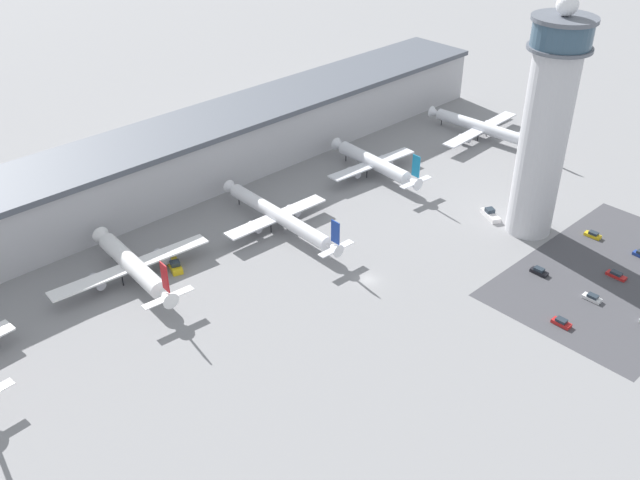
{
  "coord_description": "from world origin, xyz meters",
  "views": [
    {
      "loc": [
        -104.52,
        -93.21,
        98.17
      ],
      "look_at": [
        -5.59,
        10.76,
        8.78
      ],
      "focal_mm": 40.0,
      "sensor_mm": 36.0,
      "label": 1
    }
  ],
  "objects_px": {
    "control_tower": "(546,124)",
    "service_truck_fuel": "(490,215)",
    "airplane_gate_bravo": "(133,266)",
    "airplane_gate_echo": "(484,128)",
    "car_grey_coupe": "(593,235)",
    "car_black_suv": "(561,323)",
    "airplane_gate_charlie": "(279,216)",
    "car_silver_sedan": "(616,275)",
    "airplane_gate_delta": "(374,163)",
    "car_blue_compact": "(592,298)",
    "car_red_hatchback": "(539,271)",
    "service_truck_catering": "(175,266)"
  },
  "relations": [
    {
      "from": "airplane_gate_charlie",
      "to": "car_blue_compact",
      "type": "distance_m",
      "value": 79.88
    },
    {
      "from": "car_black_suv",
      "to": "control_tower",
      "type": "bearing_deg",
      "value": 42.71
    },
    {
      "from": "airplane_gate_bravo",
      "to": "control_tower",
      "type": "bearing_deg",
      "value": -30.1
    },
    {
      "from": "car_grey_coupe",
      "to": "airplane_gate_delta",
      "type": "bearing_deg",
      "value": 103.46
    },
    {
      "from": "airplane_gate_bravo",
      "to": "airplane_gate_echo",
      "type": "distance_m",
      "value": 129.47
    },
    {
      "from": "airplane_gate_echo",
      "to": "car_black_suv",
      "type": "bearing_deg",
      "value": -134.8
    },
    {
      "from": "airplane_gate_echo",
      "to": "car_grey_coupe",
      "type": "height_order",
      "value": "airplane_gate_echo"
    },
    {
      "from": "car_red_hatchback",
      "to": "car_silver_sedan",
      "type": "bearing_deg",
      "value": -48.41
    },
    {
      "from": "airplane_gate_bravo",
      "to": "car_silver_sedan",
      "type": "bearing_deg",
      "value": -42.81
    },
    {
      "from": "control_tower",
      "to": "service_truck_fuel",
      "type": "distance_m",
      "value": 31.12
    },
    {
      "from": "airplane_gate_bravo",
      "to": "car_blue_compact",
      "type": "xyz_separation_m",
      "value": [
        72.05,
        -79.0,
        -3.83
      ]
    },
    {
      "from": "airplane_gate_echo",
      "to": "service_truck_catering",
      "type": "height_order",
      "value": "airplane_gate_echo"
    },
    {
      "from": "service_truck_fuel",
      "to": "car_blue_compact",
      "type": "height_order",
      "value": "service_truck_fuel"
    },
    {
      "from": "airplane_gate_delta",
      "to": "airplane_gate_echo",
      "type": "height_order",
      "value": "airplane_gate_delta"
    },
    {
      "from": "airplane_gate_delta",
      "to": "car_silver_sedan",
      "type": "xyz_separation_m",
      "value": [
        2.29,
        -77.15,
        -3.58
      ]
    },
    {
      "from": "service_truck_catering",
      "to": "service_truck_fuel",
      "type": "relative_size",
      "value": 0.94
    },
    {
      "from": "car_silver_sedan",
      "to": "airplane_gate_bravo",
      "type": "bearing_deg",
      "value": 137.19
    },
    {
      "from": "control_tower",
      "to": "airplane_gate_charlie",
      "type": "bearing_deg",
      "value": 136.4
    },
    {
      "from": "airplane_gate_echo",
      "to": "car_blue_compact",
      "type": "distance_m",
      "value": 91.24
    },
    {
      "from": "airplane_gate_bravo",
      "to": "car_red_hatchback",
      "type": "relative_size",
      "value": 9.29
    },
    {
      "from": "airplane_gate_delta",
      "to": "car_blue_compact",
      "type": "relative_size",
      "value": 8.52
    },
    {
      "from": "airplane_gate_echo",
      "to": "service_truck_catering",
      "type": "bearing_deg",
      "value": 177.3
    },
    {
      "from": "airplane_gate_charlie",
      "to": "airplane_gate_delta",
      "type": "bearing_deg",
      "value": 5.95
    },
    {
      "from": "airplane_gate_charlie",
      "to": "car_silver_sedan",
      "type": "height_order",
      "value": "airplane_gate_charlie"
    },
    {
      "from": "control_tower",
      "to": "airplane_gate_echo",
      "type": "distance_m",
      "value": 64.96
    },
    {
      "from": "car_grey_coupe",
      "to": "car_black_suv",
      "type": "distance_m",
      "value": 41.25
    },
    {
      "from": "car_red_hatchback",
      "to": "car_grey_coupe",
      "type": "distance_m",
      "value": 25.13
    },
    {
      "from": "service_truck_catering",
      "to": "service_truck_fuel",
      "type": "bearing_deg",
      "value": -26.54
    },
    {
      "from": "car_blue_compact",
      "to": "car_silver_sedan",
      "type": "bearing_deg",
      "value": 2.5
    },
    {
      "from": "control_tower",
      "to": "car_grey_coupe",
      "type": "bearing_deg",
      "value": -56.88
    },
    {
      "from": "car_red_hatchback",
      "to": "car_silver_sedan",
      "type": "relative_size",
      "value": 0.9
    },
    {
      "from": "airplane_gate_delta",
      "to": "control_tower",
      "type": "bearing_deg",
      "value": -82.92
    },
    {
      "from": "airplane_gate_echo",
      "to": "car_silver_sedan",
      "type": "relative_size",
      "value": 9.11
    },
    {
      "from": "airplane_gate_echo",
      "to": "car_black_suv",
      "type": "height_order",
      "value": "airplane_gate_echo"
    },
    {
      "from": "car_silver_sedan",
      "to": "car_grey_coupe",
      "type": "xyz_separation_m",
      "value": [
        13.03,
        13.12,
        0.02
      ]
    },
    {
      "from": "car_red_hatchback",
      "to": "car_silver_sedan",
      "type": "height_order",
      "value": "car_red_hatchback"
    },
    {
      "from": "car_silver_sedan",
      "to": "car_black_suv",
      "type": "bearing_deg",
      "value": -178.98
    },
    {
      "from": "car_blue_compact",
      "to": "service_truck_fuel",
      "type": "bearing_deg",
      "value": 68.96
    },
    {
      "from": "car_red_hatchback",
      "to": "service_truck_fuel",
      "type": "bearing_deg",
      "value": 59.51
    },
    {
      "from": "control_tower",
      "to": "car_blue_compact",
      "type": "bearing_deg",
      "value": -120.93
    },
    {
      "from": "airplane_gate_charlie",
      "to": "service_truck_fuel",
      "type": "distance_m",
      "value": 58.08
    },
    {
      "from": "car_red_hatchback",
      "to": "airplane_gate_echo",
      "type": "bearing_deg",
      "value": 45.12
    },
    {
      "from": "car_silver_sedan",
      "to": "airplane_gate_echo",
      "type": "bearing_deg",
      "value": 57.71
    },
    {
      "from": "airplane_gate_charlie",
      "to": "airplane_gate_echo",
      "type": "bearing_deg",
      "value": -1.5
    },
    {
      "from": "car_blue_compact",
      "to": "car_black_suv",
      "type": "distance_m",
      "value": 13.29
    },
    {
      "from": "car_black_suv",
      "to": "airplane_gate_charlie",
      "type": "bearing_deg",
      "value": 103.92
    },
    {
      "from": "airplane_gate_bravo",
      "to": "airplane_gate_charlie",
      "type": "xyz_separation_m",
      "value": [
        40.61,
        -5.65,
        -0.36
      ]
    },
    {
      "from": "airplane_gate_delta",
      "to": "service_truck_fuel",
      "type": "distance_m",
      "value": 39.85
    },
    {
      "from": "airplane_gate_bravo",
      "to": "airplane_gate_echo",
      "type": "relative_size",
      "value": 0.92
    },
    {
      "from": "airplane_gate_charlie",
      "to": "service_truck_fuel",
      "type": "xyz_separation_m",
      "value": [
        46.15,
        -35.12,
        -3.18
      ]
    }
  ]
}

